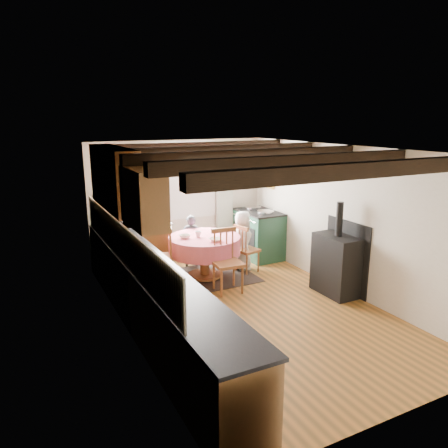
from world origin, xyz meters
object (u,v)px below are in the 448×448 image
dining_table (205,257)px  chair_left (160,255)px  cup (198,234)px  child_right (242,240)px  chair_right (247,248)px  chair_near (228,261)px  child_far (191,241)px  cast_iron_stove (337,249)px  aga_range (259,234)px

dining_table → chair_left: bearing=174.0°
chair_left → cup: size_ratio=9.30×
cup → child_right: bearing=4.9°
chair_right → chair_near: bearing=119.2°
dining_table → child_far: bearing=87.8°
child_right → chair_near: bearing=154.9°
chair_near → cast_iron_stove: cast_iron_stove is taller
aga_range → child_right: size_ratio=0.95×
child_right → cup: child_right is taller
chair_left → aga_range: bearing=120.3°
chair_left → child_far: chair_left is taller
cup → cast_iron_stove: bearing=-43.7°
cast_iron_stove → cup: cast_iron_stove is taller
dining_table → cup: size_ratio=11.55×
dining_table → child_far: child_far is taller
cup → child_far: bearing=78.6°
dining_table → child_right: child_right is taller
chair_near → chair_right: bearing=47.1°
cast_iron_stove → cup: size_ratio=13.85×
dining_table → chair_left: chair_left is taller
chair_right → cast_iron_stove: cast_iron_stove is taller
dining_table → chair_right: 0.84m
chair_left → chair_right: bearing=102.4°
dining_table → cast_iron_stove: (1.61, -1.62, 0.38)m
child_right → cup: size_ratio=10.20×
cup → chair_near: bearing=-76.8°
child_right → cup: 0.98m
child_far → dining_table: bearing=106.6°
aga_range → child_far: size_ratio=1.05×
chair_right → chair_left: bearing=71.6°
chair_left → child_far: bearing=144.2°
cast_iron_stove → child_right: (-0.78, 1.73, -0.20)m
dining_table → chair_left: size_ratio=1.24×
aga_range → cup: (-1.61, -0.59, 0.33)m
chair_near → child_right: 1.15m
cast_iron_stove → child_far: bearing=124.3°
chair_near → child_right: size_ratio=0.94×
chair_near → child_far: bearing=96.4°
chair_left → child_far: size_ratio=1.01×
chair_right → cast_iron_stove: (0.78, -1.56, 0.31)m
dining_table → cast_iron_stove: 2.32m
chair_right → child_far: size_ratio=0.90×
dining_table → chair_right: (0.84, -0.06, 0.07)m
dining_table → chair_left: (-0.80, 0.08, 0.13)m
chair_left → aga_range: (2.30, 0.52, -0.02)m
chair_near → cup: bearing=107.8°
chair_left → child_right: child_right is taller
child_right → cup: (-0.94, -0.08, 0.26)m
child_far → cup: bearing=97.4°
chair_near → chair_right: size_ratio=1.16×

